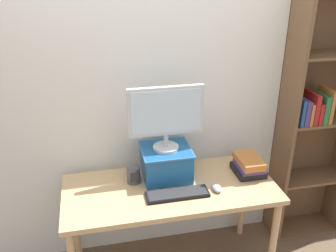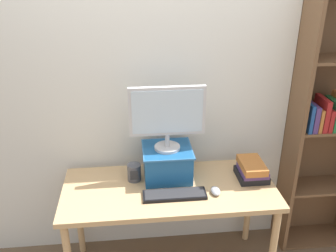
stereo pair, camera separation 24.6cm
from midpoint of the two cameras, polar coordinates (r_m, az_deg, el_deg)
name	(u,v)px [view 2 (the right image)]	position (r m, az deg, el deg)	size (l,w,h in m)	color
back_wall	(163,93)	(2.74, 1.89, 4.98)	(7.00, 0.08, 2.60)	silver
desk	(169,197)	(2.67, 2.89, -10.83)	(1.47, 0.65, 0.75)	tan
bookshelf_unit	(329,125)	(3.11, 25.47, 0.12)	(0.61, 0.28, 2.08)	brown
riser_box	(167,162)	(2.68, 2.44, -5.54)	(0.35, 0.33, 0.23)	#195189
computer_monitor	(167,115)	(2.51, 2.59, 1.68)	(0.52, 0.18, 0.46)	#B7B7BA
keyboard	(175,195)	(2.53, 3.85, -10.50)	(0.42, 0.13, 0.02)	black
computer_mouse	(216,191)	(2.59, 10.01, -9.81)	(0.06, 0.10, 0.04)	#99999E
book_stack	(252,170)	(2.77, 15.19, -6.60)	(0.21, 0.26, 0.14)	black
desk_speaker	(134,172)	(2.67, -2.55, -7.16)	(0.10, 0.10, 0.12)	#4C4C51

